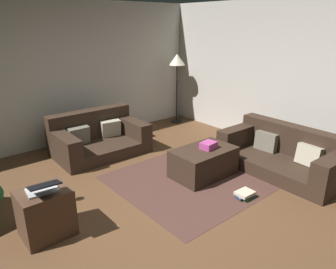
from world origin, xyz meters
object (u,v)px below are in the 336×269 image
(corner_lamp, at_px, (177,65))
(gift_box, at_px, (208,145))
(laptop, at_px, (43,188))
(book_stack, at_px, (245,194))
(ottoman, at_px, (203,162))
(couch_right, at_px, (284,155))
(side_table, at_px, (46,213))
(couch_left, at_px, (97,138))
(tv_remote, at_px, (206,147))

(corner_lamp, bearing_deg, gift_box, -121.84)
(gift_box, xyz_separation_m, corner_lamp, (1.46, 2.35, 0.84))
(laptop, distance_m, book_stack, 2.51)
(ottoman, xyz_separation_m, laptop, (-2.34, 0.05, 0.38))
(laptop, bearing_deg, gift_box, -1.69)
(corner_lamp, bearing_deg, couch_right, -98.32)
(side_table, bearing_deg, couch_right, -12.95)
(couch_left, bearing_deg, ottoman, 113.66)
(couch_right, height_order, gift_box, couch_right)
(couch_left, distance_m, tv_remote, 2.03)
(couch_left, bearing_deg, laptop, 50.20)
(couch_left, xyz_separation_m, couch_right, (1.86, -2.55, -0.01))
(gift_box, relative_size, laptop, 0.58)
(couch_right, xyz_separation_m, book_stack, (-1.14, -0.13, -0.22))
(tv_remote, height_order, book_stack, tv_remote)
(tv_remote, xyz_separation_m, book_stack, (-0.12, -0.84, -0.39))
(side_table, bearing_deg, laptop, -95.56)
(side_table, height_order, laptop, laptop)
(ottoman, relative_size, gift_box, 4.08)
(couch_right, distance_m, ottoman, 1.29)
(laptop, height_order, book_stack, laptop)
(couch_left, height_order, gift_box, couch_left)
(gift_box, xyz_separation_m, book_stack, (-0.12, -0.80, -0.43))
(ottoman, height_order, laptop, laptop)
(ottoman, bearing_deg, couch_right, -32.37)
(ottoman, bearing_deg, couch_left, 112.59)
(couch_left, distance_m, book_stack, 2.79)
(couch_left, xyz_separation_m, ottoman, (0.77, -1.86, -0.05))
(tv_remote, xyz_separation_m, side_table, (-2.40, 0.08, -0.17))
(laptop, xyz_separation_m, book_stack, (2.29, -0.87, -0.55))
(couch_right, xyz_separation_m, side_table, (-3.42, 0.79, 0.01))
(couch_left, xyz_separation_m, corner_lamp, (2.30, 0.47, 1.05))
(gift_box, height_order, corner_lamp, corner_lamp)
(gift_box, bearing_deg, laptop, 178.31)
(couch_right, distance_m, side_table, 3.51)
(couch_left, bearing_deg, tv_remote, 115.59)
(side_table, xyz_separation_m, book_stack, (2.28, -0.92, -0.22))
(gift_box, distance_m, laptop, 2.41)
(couch_right, bearing_deg, corner_lamp, -7.12)
(ottoman, relative_size, side_table, 1.77)
(gift_box, bearing_deg, book_stack, -98.61)
(couch_right, relative_size, side_table, 3.47)
(side_table, bearing_deg, ottoman, -2.43)
(couch_right, xyz_separation_m, gift_box, (-1.02, 0.66, 0.21))
(gift_box, bearing_deg, couch_right, -33.04)
(ottoman, relative_size, book_stack, 3.24)
(couch_right, relative_size, tv_remote, 11.63)
(side_table, distance_m, laptop, 0.33)
(couch_left, relative_size, corner_lamp, 1.01)
(tv_remote, xyz_separation_m, laptop, (-2.41, 0.03, 0.16))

